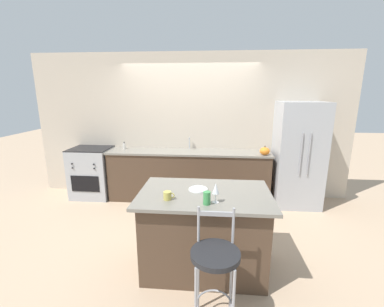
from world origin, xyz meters
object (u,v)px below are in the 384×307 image
dinner_plate (198,189)px  oven_range (92,172)px  wine_glass (216,189)px  soap_bottle (124,146)px  tumbler_cup (207,198)px  pumpkin_decoration (265,151)px  coffee_mug (168,196)px  bar_stool_near (215,266)px  refrigerator (298,155)px

dinner_plate → oven_range: bearing=139.6°
wine_glass → soap_bottle: 2.84m
dinner_plate → tumbler_cup: bearing=-73.8°
pumpkin_decoration → coffee_mug: bearing=-123.9°
wine_glass → tumbler_cup: 0.13m
dinner_plate → wine_glass: 0.39m
pumpkin_decoration → bar_stool_near: bearing=-108.6°
wine_glass → pumpkin_decoration: size_ratio=1.19×
oven_range → bar_stool_near: size_ratio=0.91×
dinner_plate → tumbler_cup: tumbler_cup is taller
wine_glass → tumbler_cup: bearing=-148.9°
wine_glass → tumbler_cup: wine_glass is taller
bar_stool_near → tumbler_cup: size_ratio=8.01×
coffee_mug → soap_bottle: soap_bottle is taller
bar_stool_near → pumpkin_decoration: bearing=71.4°
bar_stool_near → wine_glass: bearing=90.4°
dinner_plate → soap_bottle: size_ratio=1.58×
pumpkin_decoration → oven_range: bearing=177.3°
pumpkin_decoration → soap_bottle: (-2.57, 0.25, -0.01)m
refrigerator → wine_glass: (-1.45, -2.13, 0.15)m
oven_range → soap_bottle: soap_bottle is taller
oven_range → bar_stool_near: bar_stool_near is taller
coffee_mug → tumbler_cup: size_ratio=0.86×
tumbler_cup → pumpkin_decoration: (0.93, 2.06, 0.01)m
wine_glass → soap_bottle: wine_glass is taller
wine_glass → coffee_mug: (-0.48, 0.03, -0.10)m
wine_glass → pumpkin_decoration: (0.85, 2.01, -0.07)m
bar_stool_near → dinner_plate: size_ratio=4.87×
refrigerator → tumbler_cup: size_ratio=14.04×
refrigerator → tumbler_cup: bearing=-125.1°
refrigerator → coffee_mug: bearing=-132.6°
tumbler_cup → soap_bottle: (-1.64, 2.30, 0.00)m
wine_glass → soap_bottle: bearing=127.4°
coffee_mug → soap_bottle: 2.55m
oven_range → pumpkin_decoration: size_ratio=5.62×
refrigerator → bar_stool_near: 3.03m
coffee_mug → soap_bottle: size_ratio=0.83×
coffee_mug → pumpkin_decoration: 2.39m
coffee_mug → pumpkin_decoration: (1.33, 1.98, 0.03)m
dinner_plate → pumpkin_decoration: size_ratio=1.26×
coffee_mug → soap_bottle: (-1.24, 2.22, 0.02)m
pumpkin_decoration → soap_bottle: 2.58m
dinner_plate → tumbler_cup: (0.11, -0.37, 0.06)m
tumbler_cup → bar_stool_near: bearing=-79.2°
bar_stool_near → dinner_plate: 0.92m
soap_bottle → bar_stool_near: bearing=-58.1°
refrigerator → soap_bottle: refrigerator is taller
oven_range → wine_glass: 3.25m
dinner_plate → coffee_mug: size_ratio=1.91×
bar_stool_near → wine_glass: (-0.00, 0.51, 0.48)m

